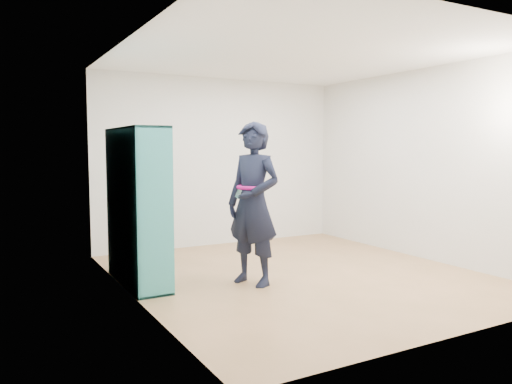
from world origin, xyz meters
TOP-DOWN VIEW (x-y plane):
  - floor at (0.00, 0.00)m, footprint 4.50×4.50m
  - ceiling at (0.00, 0.00)m, footprint 4.50×4.50m
  - wall_left at (-2.00, 0.00)m, footprint 0.02×4.50m
  - wall_right at (2.00, 0.00)m, footprint 0.02×4.50m
  - wall_back at (0.00, 2.25)m, footprint 4.00×0.02m
  - wall_front at (0.00, -2.25)m, footprint 4.00×0.02m
  - bookshelf at (-1.83, 0.58)m, footprint 0.38×1.31m
  - person at (-0.68, -0.07)m, footprint 0.67×0.78m
  - smartphone at (-0.86, -0.06)m, footprint 0.05×0.10m

SIDE VIEW (x-z plane):
  - floor at x=0.00m, z-range 0.00..0.00m
  - bookshelf at x=-1.83m, z-range -0.02..1.73m
  - person at x=-0.68m, z-range 0.00..1.81m
  - smartphone at x=-0.86m, z-range 0.96..1.09m
  - wall_left at x=-2.00m, z-range 0.00..2.60m
  - wall_right at x=2.00m, z-range 0.00..2.60m
  - wall_back at x=0.00m, z-range 0.00..2.60m
  - wall_front at x=0.00m, z-range 0.00..2.60m
  - ceiling at x=0.00m, z-range 2.60..2.60m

